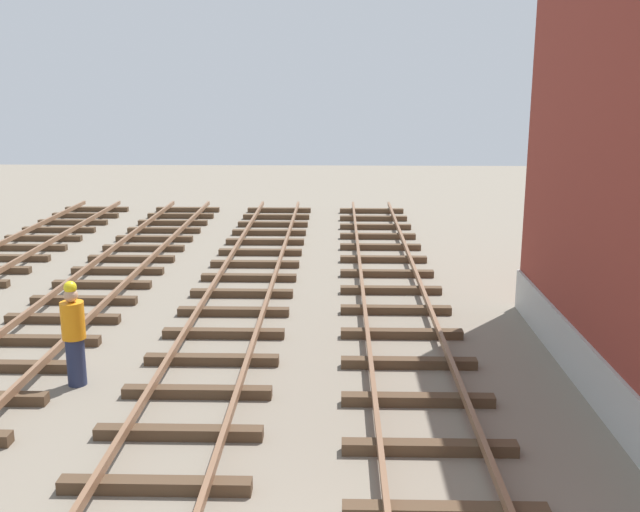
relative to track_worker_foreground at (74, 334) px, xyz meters
name	(u,v)px	position (x,y,z in m)	size (l,w,h in m)	color
track_worker_foreground	(74,334)	(0.00, 0.00, 0.00)	(0.40, 0.40, 1.87)	#262D4C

